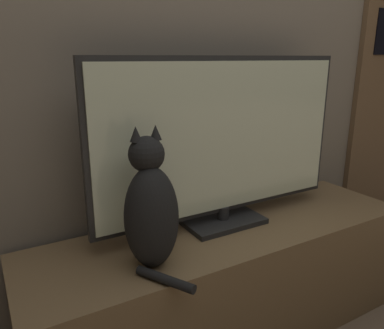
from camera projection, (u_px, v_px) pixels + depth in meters
The scene contains 4 objects.
wall_back at pixel (194, 1), 1.41m from camera, with size 4.80×0.05×2.60m.
tv_stand at pixel (227, 282), 1.49m from camera, with size 1.54×0.44×0.47m.
tv at pixel (224, 142), 1.38m from camera, with size 1.04×0.18×0.63m.
cat at pixel (151, 210), 1.13m from camera, with size 0.18×0.29×0.44m.
Camera 1 is at (-0.78, -0.09, 1.10)m, focal length 35.00 mm.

